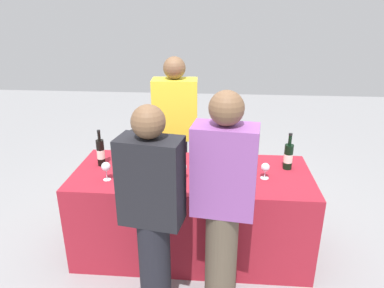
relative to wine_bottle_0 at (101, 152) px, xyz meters
name	(u,v)px	position (x,y,z in m)	size (l,w,h in m)	color
ground_plane	(192,248)	(0.79, -0.07, -0.89)	(12.00, 12.00, 0.00)	gray
tasting_table	(192,212)	(0.79, -0.07, -0.50)	(1.97, 0.82, 0.77)	maroon
wine_bottle_0	(101,152)	(0.00, 0.00, 0.00)	(0.07, 0.07, 0.32)	black
wine_bottle_1	(134,152)	(0.28, 0.03, 0.00)	(0.08, 0.08, 0.32)	black
wine_bottle_2	(207,152)	(0.91, 0.08, 0.00)	(0.08, 0.08, 0.32)	black
wine_bottle_3	(228,155)	(1.09, 0.02, 0.00)	(0.07, 0.07, 0.33)	black
wine_bottle_4	(288,156)	(1.59, 0.06, -0.01)	(0.07, 0.07, 0.32)	black
wine_glass_0	(106,167)	(0.13, -0.27, -0.01)	(0.07, 0.07, 0.15)	silver
wine_glass_1	(155,166)	(0.51, -0.19, -0.02)	(0.07, 0.07, 0.15)	silver
wine_glass_2	(183,168)	(0.73, -0.20, -0.02)	(0.07, 0.07, 0.14)	silver
wine_glass_3	(230,168)	(1.10, -0.21, -0.01)	(0.08, 0.08, 0.15)	silver
wine_glass_4	(265,168)	(1.38, -0.14, -0.03)	(0.07, 0.07, 0.13)	silver
server_pouring	(176,132)	(0.56, 0.65, -0.03)	(0.45, 0.27, 1.61)	black
guest_0	(152,212)	(0.59, -0.79, -0.06)	(0.43, 0.28, 1.53)	black
guest_1	(223,202)	(1.05, -0.70, -0.02)	(0.43, 0.27, 1.61)	brown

